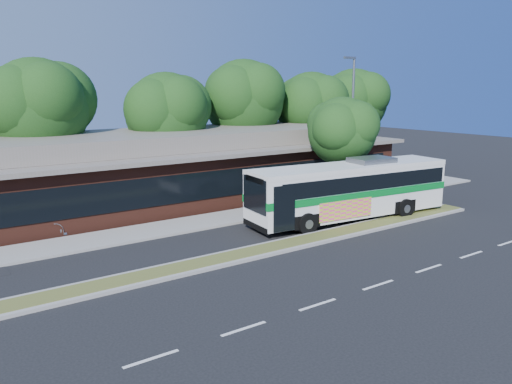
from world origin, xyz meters
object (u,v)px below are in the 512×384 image
sedan (19,224)px  transit_bus (351,186)px  sidewalk_tree (344,130)px  lamp_post (351,124)px

sedan → transit_bus: bearing=-106.8°
sedan → sidewalk_tree: sidewalk_tree is taller
lamp_post → transit_bus: lamp_post is taller
transit_bus → sedan: size_ratio=2.58×
transit_bus → sedan: 17.14m
lamp_post → sidewalk_tree: bearing=171.2°
sidewalk_tree → sedan: bearing=170.9°
transit_bus → sidewalk_tree: (3.06, 3.69, 2.72)m
transit_bus → sidewalk_tree: 5.51m
lamp_post → transit_bus: size_ratio=0.74×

